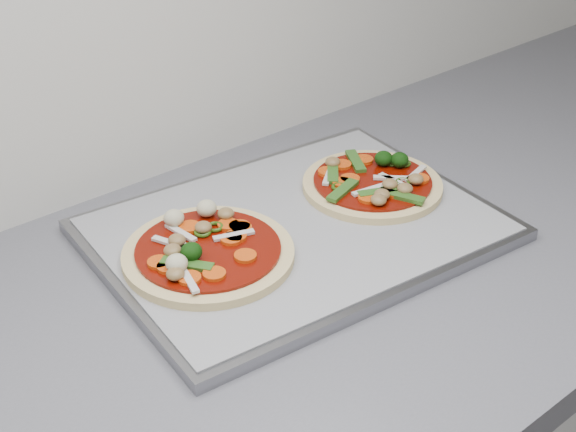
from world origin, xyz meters
TOP-DOWN VIEW (x-y plane):
  - base_cabinet at (0.00, 1.30)m, footprint 3.60×0.60m
  - countertop at (0.00, 1.30)m, footprint 3.60×0.60m
  - baking_tray at (-0.33, 1.36)m, footprint 0.49×0.38m
  - parchment at (-0.33, 1.36)m, footprint 0.47×0.36m
  - pizza_left at (-0.45, 1.37)m, footprint 0.22×0.22m
  - pizza_right at (-0.20, 1.37)m, footprint 0.22×0.22m

SIDE VIEW (x-z plane):
  - base_cabinet at x=0.00m, z-range 0.00..0.86m
  - countertop at x=0.00m, z-range 0.86..0.90m
  - baking_tray at x=-0.33m, z-range 0.90..0.92m
  - parchment at x=-0.33m, z-range 0.92..0.92m
  - pizza_right at x=-0.20m, z-range 0.91..0.94m
  - pizza_left at x=-0.45m, z-range 0.91..0.94m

